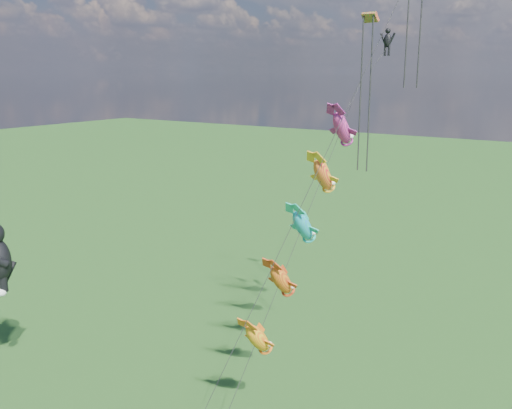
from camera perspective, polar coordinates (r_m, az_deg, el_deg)
The scene contains 3 objects.
ground at distance 37.81m, azimuth -19.93°, elevation -17.73°, with size 300.00×300.00×0.00m, color #0F390E.
fish_windsock_rig at distance 32.34m, azimuth 4.68°, elevation -2.18°, with size 1.21×15.97×18.50m.
parafoil_rig at distance 32.76m, azimuth 12.73°, elevation 15.84°, with size 5.68×17.00×27.22m.
Camera 1 is at (27.00, -18.49, 18.94)m, focal length 40.00 mm.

